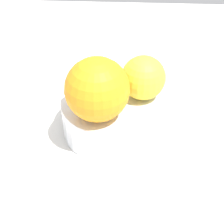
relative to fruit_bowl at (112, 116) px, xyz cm
name	(u,v)px	position (x,y,z in cm)	size (l,w,h in cm)	color
ground_plane	(112,133)	(0.00, 0.00, -3.63)	(110.00, 110.00, 2.00)	silver
fruit_bowl	(112,116)	(0.00, 0.00, 0.00)	(14.79, 14.79, 5.50)	silver
orange_in_bowl_0	(97,89)	(-3.50, 1.68, 7.09)	(8.42, 8.42, 8.42)	orange
orange_in_bowl_1	(143,78)	(1.25, -4.31, 6.02)	(6.30, 6.30, 6.30)	yellow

